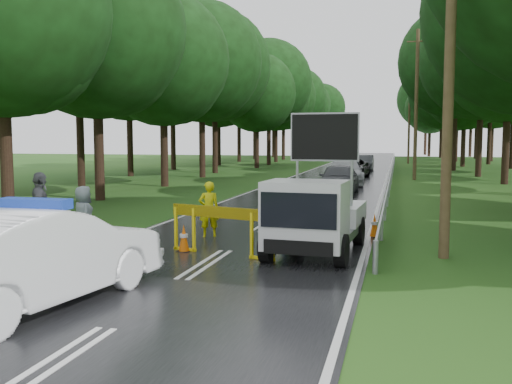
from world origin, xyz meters
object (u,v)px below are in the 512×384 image
(work_truck, at_px, (315,217))
(queue_car_third, at_px, (350,168))
(civilian, at_px, (291,213))
(queue_car_first, at_px, (339,179))
(officer, at_px, (209,209))
(queue_car_second, at_px, (345,172))
(police_sedan, at_px, (36,257))
(queue_car_fourth, at_px, (365,163))
(barrier, at_px, (222,219))

(work_truck, xyz_separation_m, queue_car_third, (-1.40, 27.26, -0.23))
(civilian, bearing_deg, queue_car_first, 88.49)
(officer, height_order, civilian, civilian)
(queue_car_second, bearing_deg, police_sedan, -101.72)
(officer, bearing_deg, queue_car_second, -121.87)
(officer, bearing_deg, work_truck, 126.81)
(queue_car_fourth, bearing_deg, work_truck, -88.90)
(queue_car_second, bearing_deg, queue_car_first, -93.60)
(officer, xyz_separation_m, queue_car_first, (2.30, 13.57, -0.02))
(queue_car_first, xyz_separation_m, queue_car_fourth, (0.07, 21.34, -0.10))
(queue_car_first, xyz_separation_m, queue_car_second, (-0.25, 6.00, 0.00))
(police_sedan, relative_size, queue_car_first, 1.15)
(officer, height_order, queue_car_second, officer)
(queue_car_third, bearing_deg, queue_car_fourth, 91.47)
(work_truck, distance_m, queue_car_second, 21.29)
(civilian, height_order, queue_car_fourth, civilian)
(work_truck, bearing_deg, queue_car_third, 96.55)
(police_sedan, height_order, queue_car_second, police_sedan)
(civilian, relative_size, queue_car_third, 0.32)
(work_truck, distance_m, barrier, 2.24)
(barrier, bearing_deg, queue_car_third, 104.05)
(barrier, height_order, civilian, civilian)
(barrier, distance_m, queue_car_third, 27.94)
(queue_car_third, bearing_deg, queue_car_first, -83.41)
(work_truck, relative_size, queue_car_first, 0.97)
(work_truck, height_order, queue_car_fourth, work_truck)
(queue_car_second, relative_size, queue_car_fourth, 1.30)
(barrier, height_order, queue_car_fourth, queue_car_fourth)
(queue_car_fourth, bearing_deg, barrier, -92.21)
(work_truck, bearing_deg, officer, 156.32)
(queue_car_third, relative_size, queue_car_fourth, 1.22)
(officer, height_order, queue_car_third, officer)
(civilian, height_order, queue_car_second, civilian)
(queue_car_first, bearing_deg, police_sedan, -98.00)
(police_sedan, xyz_separation_m, queue_car_first, (2.94, 20.62, -0.06))
(work_truck, xyz_separation_m, civilian, (-0.83, 1.34, -0.11))
(work_truck, height_order, barrier, work_truck)
(queue_car_second, bearing_deg, officer, -101.94)
(work_truck, bearing_deg, queue_car_second, 96.89)
(officer, relative_size, queue_car_fourth, 0.39)
(police_sedan, height_order, work_truck, work_truck)
(police_sedan, height_order, queue_car_first, police_sedan)
(work_truck, relative_size, queue_car_fourth, 1.07)
(barrier, distance_m, civilian, 2.39)
(queue_car_third, distance_m, queue_car_fourth, 9.34)
(barrier, bearing_deg, civilian, 72.33)
(queue_car_first, bearing_deg, officer, -99.50)
(officer, bearing_deg, queue_car_third, -120.07)
(barrier, height_order, queue_car_first, queue_car_first)
(queue_car_third, xyz_separation_m, queue_car_fourth, (0.50, 9.33, -0.02))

